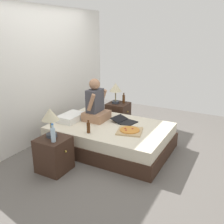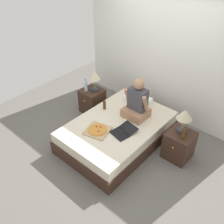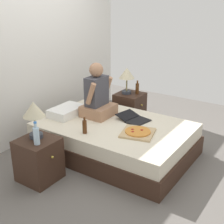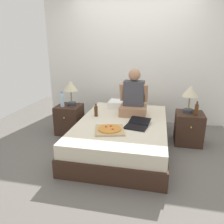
% 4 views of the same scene
% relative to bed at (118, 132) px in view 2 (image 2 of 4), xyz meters
% --- Properties ---
extents(ground_plane, '(5.77, 5.77, 0.00)m').
position_rel_bed_xyz_m(ground_plane, '(0.00, 0.00, -0.22)').
color(ground_plane, '#66605B').
extents(wall_back, '(3.77, 0.12, 2.50)m').
position_rel_bed_xyz_m(wall_back, '(0.00, 1.40, 1.03)').
color(wall_back, silver).
rests_on(wall_back, ground).
extents(bed, '(1.40, 2.09, 0.45)m').
position_rel_bed_xyz_m(bed, '(0.00, 0.00, 0.00)').
color(bed, '#382319').
rests_on(bed, ground).
extents(nightstand_left, '(0.44, 0.47, 0.53)m').
position_rel_bed_xyz_m(nightstand_left, '(-1.06, 0.39, 0.04)').
color(nightstand_left, '#382319').
rests_on(nightstand_left, ground).
extents(lamp_on_left_nightstand, '(0.26, 0.26, 0.45)m').
position_rel_bed_xyz_m(lamp_on_left_nightstand, '(-1.02, 0.44, 0.64)').
color(lamp_on_left_nightstand, '#333842').
rests_on(lamp_on_left_nightstand, nightstand_left).
extents(water_bottle, '(0.07, 0.07, 0.28)m').
position_rel_bed_xyz_m(water_bottle, '(-1.14, 0.30, 0.42)').
color(water_bottle, silver).
rests_on(water_bottle, nightstand_left).
extents(nightstand_right, '(0.44, 0.47, 0.53)m').
position_rel_bed_xyz_m(nightstand_right, '(1.06, 0.39, 0.04)').
color(nightstand_right, '#382319').
rests_on(nightstand_right, ground).
extents(lamp_on_right_nightstand, '(0.26, 0.26, 0.45)m').
position_rel_bed_xyz_m(lamp_on_right_nightstand, '(1.03, 0.44, 0.64)').
color(lamp_on_right_nightstand, '#333842').
rests_on(lamp_on_right_nightstand, nightstand_right).
extents(beer_bottle, '(0.06, 0.06, 0.23)m').
position_rel_bed_xyz_m(beer_bottle, '(1.13, 0.29, 0.41)').
color(beer_bottle, '#512D14').
rests_on(beer_bottle, nightstand_right).
extents(pillow, '(0.52, 0.34, 0.12)m').
position_rel_bed_xyz_m(pillow, '(-0.12, 0.76, 0.29)').
color(pillow, white).
rests_on(pillow, bed).
extents(person_seated, '(0.47, 0.40, 0.78)m').
position_rel_bed_xyz_m(person_seated, '(0.13, 0.38, 0.52)').
color(person_seated, '#A37556').
rests_on(person_seated, bed).
extents(laptop, '(0.39, 0.47, 0.07)m').
position_rel_bed_xyz_m(laptop, '(0.25, -0.17, 0.25)').
color(laptop, black).
rests_on(laptop, bed).
extents(pizza_box, '(0.49, 0.49, 0.05)m').
position_rel_bed_xyz_m(pizza_box, '(-0.11, -0.43, 0.25)').
color(pizza_box, tan).
rests_on(pizza_box, bed).
extents(beer_bottle_on_bed, '(0.06, 0.06, 0.22)m').
position_rel_bed_xyz_m(beer_bottle_on_bed, '(-0.47, 0.15, 0.32)').
color(beer_bottle_on_bed, '#4C2811').
rests_on(beer_bottle_on_bed, bed).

